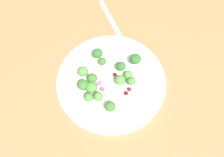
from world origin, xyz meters
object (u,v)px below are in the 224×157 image
Objects in this scene: plate at (112,82)px; broccoli_floret_1 at (120,80)px; broccoli_floret_2 at (83,85)px; broccoli_floret_0 at (104,60)px; fork at (116,28)px.

plate is 2.95cm from broccoli_floret_1.
broccoli_floret_2 is at bearing -42.25° from broccoli_floret_1.
broccoli_floret_1 is (1.94, 6.64, 0.65)cm from broccoli_floret_0.
broccoli_floret_1 is 8.57cm from broccoli_floret_2.
broccoli_floret_0 is at bearing -106.25° from broccoli_floret_1.
broccoli_floret_0 is 8.37cm from broccoli_floret_2.
broccoli_floret_1 reaches higher than broccoli_floret_0.
broccoli_floret_2 is at bearing 16.41° from fork.
plate is at bearing -68.20° from broccoli_floret_1.
plate is 10.54× the size of broccoli_floret_1.
plate is 13.02× the size of broccoli_floret_0.
broccoli_floret_0 is (-2.67, -4.82, 1.55)cm from plate.
fork is (-13.27, -9.50, -0.61)cm from plate.
broccoli_floret_2 reaches higher than plate.
broccoli_floret_2 reaches higher than broccoli_floret_0.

